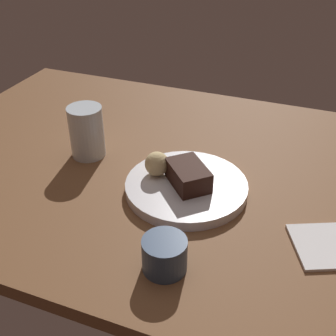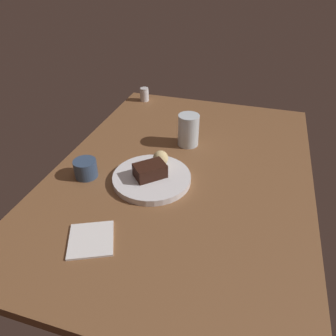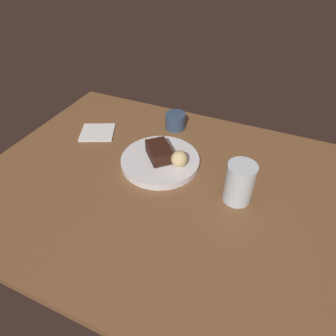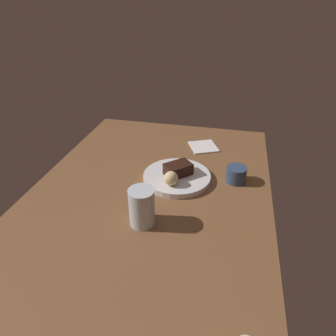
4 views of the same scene
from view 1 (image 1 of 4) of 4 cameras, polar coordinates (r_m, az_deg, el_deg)
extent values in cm
cube|color=brown|center=(98.48, -1.03, -0.09)|extent=(120.00, 84.00, 3.00)
cylinder|color=silver|center=(88.35, 2.44, -2.52)|extent=(25.09, 25.09, 2.10)
cube|color=black|center=(86.12, 2.70, -0.97)|extent=(11.24, 11.40, 4.35)
sphere|color=#DBC184|center=(88.90, -1.49, 0.57)|extent=(5.10, 5.10, 5.10)
cylinder|color=silver|center=(99.67, -10.75, 4.75)|extent=(7.87, 7.87, 12.01)
cylinder|color=#334766|center=(70.78, -0.46, -11.43)|extent=(7.44, 7.44, 5.89)
cube|color=white|center=(81.09, 20.49, -9.63)|extent=(15.48, 15.16, 0.60)
camera|label=2|loc=(1.11, 57.92, 24.61)|focal=34.04mm
camera|label=3|loc=(1.43, -0.91, 35.98)|focal=30.77mm
camera|label=4|loc=(1.27, -52.61, 26.61)|focal=32.53mm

